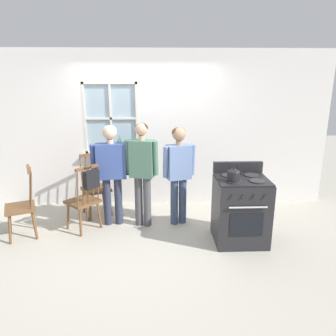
{
  "coord_description": "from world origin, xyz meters",
  "views": [
    {
      "loc": [
        0.16,
        -4.27,
        2.28
      ],
      "look_at": [
        0.33,
        0.19,
        1.0
      ],
      "focal_mm": 35.0,
      "sensor_mm": 36.0,
      "label": 1
    }
  ],
  "objects_px": {
    "chair_by_window": "(84,201)",
    "person_elderly_left": "(111,166)",
    "chair_near_wall": "(96,188)",
    "stove": "(240,209)",
    "kettle": "(234,174)",
    "potted_plant": "(120,148)",
    "handbag": "(91,179)",
    "person_teen_center": "(142,167)",
    "chair_center_cluster": "(22,207)",
    "person_adult_right": "(179,167)"
  },
  "relations": [
    {
      "from": "handbag",
      "to": "potted_plant",
      "type": "bearing_deg",
      "value": 75.4
    },
    {
      "from": "chair_by_window",
      "to": "person_elderly_left",
      "type": "distance_m",
      "value": 0.67
    },
    {
      "from": "person_elderly_left",
      "to": "kettle",
      "type": "xyz_separation_m",
      "value": [
        1.69,
        -0.74,
        0.07
      ]
    },
    {
      "from": "stove",
      "to": "potted_plant",
      "type": "xyz_separation_m",
      "value": [
        -1.8,
        1.41,
        0.57
      ]
    },
    {
      "from": "person_teen_center",
      "to": "stove",
      "type": "distance_m",
      "value": 1.56
    },
    {
      "from": "stove",
      "to": "handbag",
      "type": "distance_m",
      "value": 2.14
    },
    {
      "from": "chair_center_cluster",
      "to": "person_elderly_left",
      "type": "relative_size",
      "value": 0.66
    },
    {
      "from": "chair_center_cluster",
      "to": "kettle",
      "type": "height_order",
      "value": "kettle"
    },
    {
      "from": "chair_by_window",
      "to": "chair_near_wall",
      "type": "xyz_separation_m",
      "value": [
        0.08,
        0.58,
        0.0
      ]
    },
    {
      "from": "person_adult_right",
      "to": "person_teen_center",
      "type": "bearing_deg",
      "value": 169.02
    },
    {
      "from": "potted_plant",
      "to": "handbag",
      "type": "relative_size",
      "value": 1.14
    },
    {
      "from": "chair_center_cluster",
      "to": "person_teen_center",
      "type": "distance_m",
      "value": 1.82
    },
    {
      "from": "chair_near_wall",
      "to": "handbag",
      "type": "xyz_separation_m",
      "value": [
        0.09,
        -0.74,
        0.4
      ]
    },
    {
      "from": "person_elderly_left",
      "to": "handbag",
      "type": "distance_m",
      "value": 0.42
    },
    {
      "from": "potted_plant",
      "to": "kettle",
      "type": "bearing_deg",
      "value": -43.17
    },
    {
      "from": "chair_near_wall",
      "to": "person_elderly_left",
      "type": "relative_size",
      "value": 0.66
    },
    {
      "from": "person_adult_right",
      "to": "potted_plant",
      "type": "distance_m",
      "value": 1.27
    },
    {
      "from": "chair_near_wall",
      "to": "stove",
      "type": "relative_size",
      "value": 0.95
    },
    {
      "from": "person_adult_right",
      "to": "handbag",
      "type": "height_order",
      "value": "person_adult_right"
    },
    {
      "from": "person_elderly_left",
      "to": "stove",
      "type": "relative_size",
      "value": 1.44
    },
    {
      "from": "chair_center_cluster",
      "to": "potted_plant",
      "type": "xyz_separation_m",
      "value": [
        1.3,
        1.15,
        0.59
      ]
    },
    {
      "from": "person_elderly_left",
      "to": "stove",
      "type": "height_order",
      "value": "person_elderly_left"
    },
    {
      "from": "kettle",
      "to": "potted_plant",
      "type": "bearing_deg",
      "value": 136.83
    },
    {
      "from": "kettle",
      "to": "potted_plant",
      "type": "distance_m",
      "value": 2.25
    },
    {
      "from": "person_elderly_left",
      "to": "person_adult_right",
      "type": "height_order",
      "value": "person_elderly_left"
    },
    {
      "from": "person_teen_center",
      "to": "handbag",
      "type": "distance_m",
      "value": 0.77
    },
    {
      "from": "person_elderly_left",
      "to": "kettle",
      "type": "bearing_deg",
      "value": -30.52
    },
    {
      "from": "person_elderly_left",
      "to": "person_teen_center",
      "type": "distance_m",
      "value": 0.48
    },
    {
      "from": "potted_plant",
      "to": "person_elderly_left",
      "type": "bearing_deg",
      "value": -93.58
    },
    {
      "from": "person_adult_right",
      "to": "potted_plant",
      "type": "relative_size",
      "value": 4.37
    },
    {
      "from": "person_elderly_left",
      "to": "handbag",
      "type": "height_order",
      "value": "person_elderly_left"
    },
    {
      "from": "person_elderly_left",
      "to": "potted_plant",
      "type": "bearing_deg",
      "value": 79.65
    },
    {
      "from": "chair_by_window",
      "to": "chair_near_wall",
      "type": "distance_m",
      "value": 0.58
    },
    {
      "from": "chair_near_wall",
      "to": "person_teen_center",
      "type": "relative_size",
      "value": 0.64
    },
    {
      "from": "chair_near_wall",
      "to": "potted_plant",
      "type": "bearing_deg",
      "value": 16.98
    },
    {
      "from": "chair_center_cluster",
      "to": "chair_by_window",
      "type": "bearing_deg",
      "value": 80.06
    },
    {
      "from": "person_teen_center",
      "to": "kettle",
      "type": "xyz_separation_m",
      "value": [
        1.22,
        -0.68,
        0.07
      ]
    },
    {
      "from": "handbag",
      "to": "stove",
      "type": "bearing_deg",
      "value": -7.63
    },
    {
      "from": "chair_near_wall",
      "to": "kettle",
      "type": "bearing_deg",
      "value": -58.22
    },
    {
      "from": "chair_by_window",
      "to": "person_elderly_left",
      "type": "relative_size",
      "value": 0.66
    },
    {
      "from": "person_elderly_left",
      "to": "person_teen_center",
      "type": "height_order",
      "value": "person_teen_center"
    },
    {
      "from": "chair_center_cluster",
      "to": "person_teen_center",
      "type": "height_order",
      "value": "person_teen_center"
    },
    {
      "from": "chair_by_window",
      "to": "potted_plant",
      "type": "relative_size",
      "value": 2.92
    },
    {
      "from": "stove",
      "to": "handbag",
      "type": "relative_size",
      "value": 3.53
    },
    {
      "from": "chair_center_cluster",
      "to": "kettle",
      "type": "bearing_deg",
      "value": 60.1
    },
    {
      "from": "person_adult_right",
      "to": "potted_plant",
      "type": "xyz_separation_m",
      "value": [
        -0.97,
        0.81,
        0.12
      ]
    },
    {
      "from": "chair_center_cluster",
      "to": "stove",
      "type": "xyz_separation_m",
      "value": [
        3.1,
        -0.25,
        0.02
      ]
    },
    {
      "from": "stove",
      "to": "person_adult_right",
      "type": "bearing_deg",
      "value": 144.05
    },
    {
      "from": "chair_center_cluster",
      "to": "handbag",
      "type": "relative_size",
      "value": 3.34
    },
    {
      "from": "chair_center_cluster",
      "to": "person_teen_center",
      "type": "relative_size",
      "value": 0.64
    }
  ]
}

